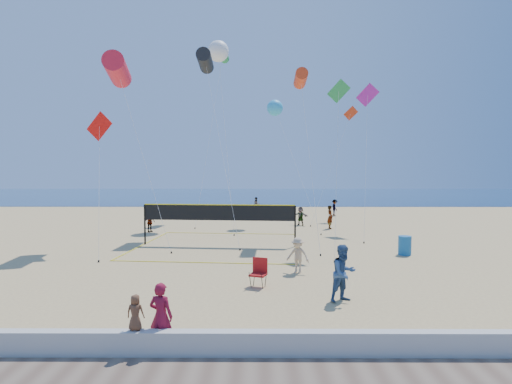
{
  "coord_description": "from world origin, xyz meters",
  "views": [
    {
      "loc": [
        0.16,
        -12.39,
        4.44
      ],
      "look_at": [
        0.1,
        2.0,
        3.69
      ],
      "focal_mm": 28.0,
      "sensor_mm": 36.0,
      "label": 1
    }
  ],
  "objects_px": {
    "camp_chair": "(259,271)",
    "woman": "(161,316)",
    "volleyball_net": "(219,217)",
    "trash_barrel": "(405,245)"
  },
  "relations": [
    {
      "from": "woman",
      "to": "camp_chair",
      "type": "distance_m",
      "value": 5.98
    },
    {
      "from": "trash_barrel",
      "to": "volleyball_net",
      "type": "distance_m",
      "value": 10.53
    },
    {
      "from": "camp_chair",
      "to": "volleyball_net",
      "type": "distance_m",
      "value": 8.86
    },
    {
      "from": "trash_barrel",
      "to": "camp_chair",
      "type": "bearing_deg",
      "value": -142.94
    },
    {
      "from": "trash_barrel",
      "to": "volleyball_net",
      "type": "relative_size",
      "value": 0.1
    },
    {
      "from": "woman",
      "to": "volleyball_net",
      "type": "distance_m",
      "value": 13.95
    },
    {
      "from": "woman",
      "to": "trash_barrel",
      "type": "height_order",
      "value": "woman"
    },
    {
      "from": "woman",
      "to": "trash_barrel",
      "type": "xyz_separation_m",
      "value": [
        10.21,
        11.31,
        -0.35
      ]
    },
    {
      "from": "woman",
      "to": "camp_chair",
      "type": "relative_size",
      "value": 1.39
    },
    {
      "from": "camp_chair",
      "to": "woman",
      "type": "bearing_deg",
      "value": -94.72
    }
  ]
}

